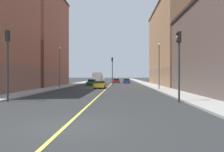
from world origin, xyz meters
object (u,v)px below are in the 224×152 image
object	(u,v)px
traffic_light_median_far	(112,67)
car_red	(116,81)
street_lamp_right_near	(60,63)
car_yellow	(100,85)
traffic_light_left_near	(179,56)
street_lamp_left_near	(159,61)
traffic_light_right_near	(7,56)
building_left_mid	(180,45)
car_green	(92,82)
building_right_midblock	(35,39)
box_truck	(98,77)
car_blue	(126,81)

from	to	relation	value
traffic_light_median_far	car_red	xyz separation A→B (m)	(0.56, 14.83, -3.39)
street_lamp_right_near	car_yellow	distance (m)	7.84
traffic_light_left_near	street_lamp_left_near	world-z (taller)	street_lamp_left_near
street_lamp_right_near	car_yellow	size ratio (longest dim) A/B	1.62
street_lamp_right_near	car_yellow	world-z (taller)	street_lamp_right_near
car_yellow	traffic_light_right_near	bearing A→B (deg)	-107.24
building_left_mid	traffic_light_left_near	distance (m)	32.26
car_green	car_yellow	distance (m)	13.10
building_left_mid	street_lamp_right_near	bearing A→B (deg)	-153.28
building_right_midblock	traffic_light_left_near	xyz separation A→B (m)	(22.59, -26.24, -6.07)
building_left_mid	car_yellow	size ratio (longest dim) A/B	6.10
traffic_light_left_near	traffic_light_median_far	world-z (taller)	traffic_light_median_far
street_lamp_right_near	car_red	size ratio (longest dim) A/B	1.58
box_truck	building_right_midblock	bearing A→B (deg)	-122.06
building_right_midblock	traffic_light_right_near	xyz separation A→B (m)	(8.39, -26.24, -5.94)
traffic_light_median_far	box_truck	world-z (taller)	traffic_light_median_far
box_truck	traffic_light_left_near	bearing A→B (deg)	-75.47
building_left_mid	traffic_light_median_far	size ratio (longest dim) A/B	4.21
building_right_midblock	car_red	xyz separation A→B (m)	(16.57, 18.50, -9.18)
street_lamp_left_near	car_yellow	distance (m)	10.92
traffic_light_right_near	car_yellow	world-z (taller)	traffic_light_right_near
traffic_light_left_near	car_green	xyz separation A→B (m)	(-11.40, 31.76, -3.10)
building_right_midblock	traffic_light_left_near	size ratio (longest dim) A/B	3.41
car_red	car_blue	world-z (taller)	car_blue
building_left_mid	car_green	bearing A→B (deg)	176.95
car_yellow	traffic_light_median_far	bearing A→B (deg)	81.08
building_right_midblock	car_red	size ratio (longest dim) A/B	4.46
traffic_light_right_near	car_green	distance (m)	32.05
car_red	traffic_light_right_near	bearing A→B (deg)	-100.35
building_left_mid	car_yellow	distance (m)	22.02
car_green	car_blue	bearing A→B (deg)	53.16
car_yellow	car_red	distance (m)	25.80
building_left_mid	street_lamp_left_near	xyz separation A→B (m)	(-7.41, -16.03, -4.63)
traffic_light_median_far	car_red	world-z (taller)	traffic_light_median_far
building_right_midblock	traffic_light_right_near	bearing A→B (deg)	-72.26
car_blue	box_truck	xyz separation A→B (m)	(-8.33, 1.23, 0.99)
car_red	street_lamp_left_near	bearing A→B (deg)	-76.82
building_left_mid	building_right_midblock	world-z (taller)	building_right_midblock
traffic_light_median_far	car_green	bearing A→B (deg)	158.96
building_left_mid	car_blue	xyz separation A→B (m)	(-11.53, 12.13, -8.32)
street_lamp_left_near	car_red	distance (m)	31.10
traffic_light_left_near	building_right_midblock	bearing A→B (deg)	130.73
traffic_light_median_far	building_left_mid	bearing A→B (deg)	3.03
building_right_midblock	street_lamp_right_near	world-z (taller)	building_right_midblock
traffic_light_left_near	car_red	bearing A→B (deg)	97.67
traffic_light_left_near	traffic_light_median_far	bearing A→B (deg)	102.41
building_right_midblock	street_lamp_left_near	distance (m)	26.85
traffic_light_median_far	building_right_midblock	bearing A→B (deg)	-167.09
building_left_mid	car_blue	bearing A→B (deg)	133.53
traffic_light_right_near	street_lamp_right_near	bearing A→B (deg)	92.99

